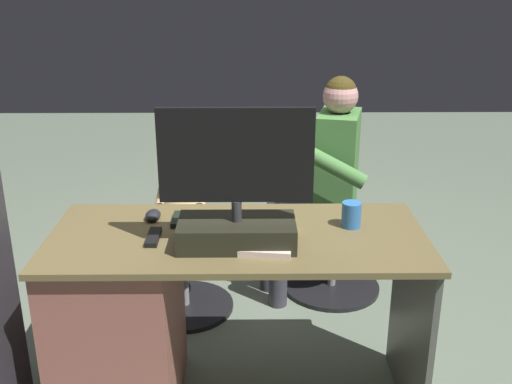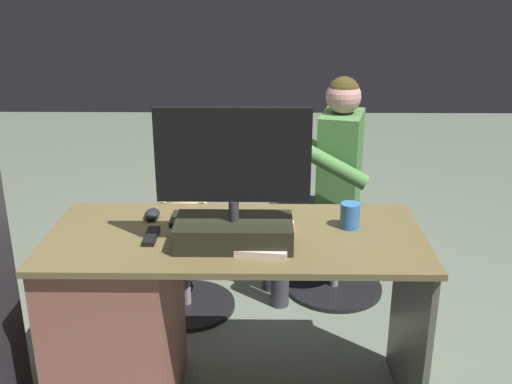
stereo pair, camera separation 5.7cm
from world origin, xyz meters
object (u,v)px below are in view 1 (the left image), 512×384
Objects in this scene: keyboard at (226,219)px; computer_mouse at (153,215)px; cup at (351,215)px; visitor_chair at (333,247)px; monitor at (236,205)px; desk at (144,316)px; tv_remote at (153,237)px; teddy_bear at (181,197)px; office_chair_teddy at (184,263)px; person at (323,172)px.

keyboard is 4.38× the size of computer_mouse.
cup is 0.19× the size of visitor_chair.
visitor_chair is at bearing -116.45° from monitor.
desk is 0.40m from computer_mouse.
visitor_chair is (-0.88, -0.93, -0.15)m from desk.
cup is 1.02m from visitor_chair.
tv_remote reaches higher than visitor_chair.
desk is 14.75× the size of computer_mouse.
visitor_chair is (-0.80, -0.19, -0.37)m from teddy_bear.
computer_mouse reaches higher than tv_remote.
keyboard reaches higher than visitor_chair.
tv_remote is (0.31, -0.04, -0.14)m from monitor.
monitor is 1.54× the size of teddy_bear.
computer_mouse is (0.29, -0.03, 0.01)m from keyboard.
monitor is 0.48m from cup.
office_chair_teddy is (-0.04, -0.58, -0.51)m from computer_mouse.
monitor reaches higher than computer_mouse.
cup reaches higher than keyboard.
monitor reaches higher than teddy_bear.
tv_remote is at bearing 98.68° from computer_mouse.
visitor_chair is (-0.84, -0.78, -0.52)m from computer_mouse.
teddy_bear is at bearing -70.36° from monitor.
computer_mouse is at bearing 86.03° from teddy_bear.
computer_mouse is 0.08× the size of person.
tv_remote is at bearing 89.12° from office_chair_teddy.
computer_mouse reaches higher than desk.
desk is 2.64× the size of monitor.
teddy_bear is (-0.01, -0.78, -0.14)m from tv_remote.
desk is at bearing 76.19° from computer_mouse.
tv_remote is at bearing -8.23° from monitor.
desk is 0.37m from tv_remote.
keyboard is at bearing -77.76° from monitor.
visitor_chair is (-0.07, -0.86, -0.55)m from cup.
office_chair_teddy is (0.25, -0.60, -0.50)m from keyboard.
teddy_bear is at bearing 13.33° from person.
visitor_chair is (-0.55, -0.81, -0.51)m from keyboard.
desk is 1.19× the size of person.
desk is at bearing -32.37° from tv_remote.
desk is 0.74m from office_chair_teddy.
cup is 0.75m from tv_remote.
teddy_bear is (0.25, -0.62, -0.14)m from keyboard.
teddy_bear is (-0.08, -0.74, 0.22)m from desk.
computer_mouse is 0.18× the size of visitor_chair.
monitor is 1.10m from person.
teddy_bear is (-0.00, -0.01, 0.36)m from office_chair_teddy.
monitor is at bearing 66.73° from person.
person reaches higher than office_chair_teddy.
office_chair_teddy is (0.73, -0.66, -0.54)m from cup.
cup is at bearing 174.04° from computer_mouse.
desk is 1.25m from person.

